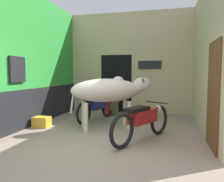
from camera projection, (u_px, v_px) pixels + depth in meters
ground_plane at (89, 152)px, 4.09m from camera, size 30.00×30.00×0.00m
wall_left_shopfront at (40, 62)px, 6.63m from camera, size 0.25×4.41×3.76m
wall_back_with_doorway at (125, 71)px, 8.52m from camera, size 4.56×0.93×3.76m
wall_right_with_door at (208, 58)px, 5.45m from camera, size 0.22×4.41×3.76m
cow at (110, 91)px, 5.74m from camera, size 2.16×1.52×1.42m
motorcycle_near at (142, 120)px, 4.76m from camera, size 1.08×1.89×0.81m
motorcycle_far at (97, 107)px, 6.83m from camera, size 0.76×1.92×0.77m
shopkeeper_seated at (115, 97)px, 7.70m from camera, size 0.38×0.33×1.23m
plastic_stool at (108, 108)px, 7.93m from camera, size 0.35×0.35×0.44m
crate at (42, 122)px, 6.03m from camera, size 0.44×0.32×0.28m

